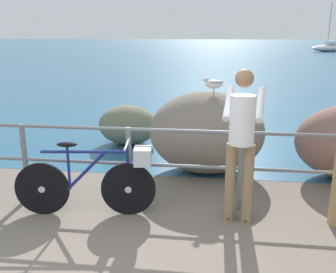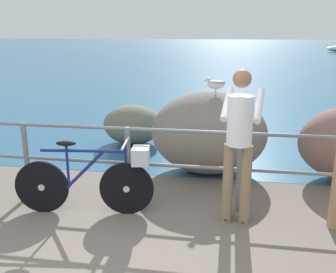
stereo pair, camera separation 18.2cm
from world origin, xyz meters
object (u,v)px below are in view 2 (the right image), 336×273
object	(u,v)px
breakwater_boulder_main	(209,133)
seagull	(216,84)
person_at_railing	(239,141)
breakwater_boulder_left	(133,125)
bicycle	(96,178)

from	to	relation	value
breakwater_boulder_main	seagull	size ratio (longest dim) A/B	5.22
person_at_railing	breakwater_boulder_left	xyz separation A→B (m)	(-1.98, 2.90, -0.61)
breakwater_boulder_main	breakwater_boulder_left	distance (m)	2.05
person_at_railing	seagull	xyz separation A→B (m)	(-0.34, 1.49, 0.42)
person_at_railing	breakwater_boulder_left	world-z (taller)	person_at_railing
breakwater_boulder_left	seagull	bearing A→B (deg)	-40.52
breakwater_boulder_main	breakwater_boulder_left	bearing A→B (deg)	139.84
bicycle	person_at_railing	xyz separation A→B (m)	(1.67, 0.05, 0.53)
person_at_railing	breakwater_boulder_main	xyz separation A→B (m)	(-0.42, 1.59, -0.35)
bicycle	breakwater_boulder_left	world-z (taller)	bicycle
seagull	bicycle	bearing A→B (deg)	34.38
bicycle	seagull	size ratio (longest dim) A/B	4.94
bicycle	breakwater_boulder_main	distance (m)	2.07
breakwater_boulder_main	breakwater_boulder_left	world-z (taller)	breakwater_boulder_main
bicycle	person_at_railing	bearing A→B (deg)	-4.92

